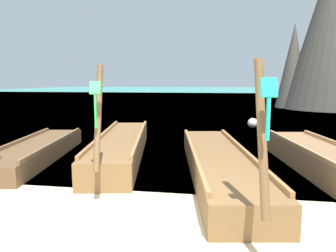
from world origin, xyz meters
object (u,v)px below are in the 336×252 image
karst_rock (335,20)px  mooring_buoy_far (253,123)px  longtail_boat_blue_ribbon (37,151)px  longtail_boat_red_ribbon (328,163)px  longtail_boat_turquoise_ribbon (218,163)px  mooring_buoy_near (99,112)px  longtail_boat_green_ribbon (122,146)px

karst_rock → mooring_buoy_far: size_ratio=29.55×
longtail_boat_blue_ribbon → mooring_buoy_far: bearing=47.4°
longtail_boat_red_ribbon → longtail_boat_turquoise_ribbon: bearing=-172.5°
longtail_boat_red_ribbon → mooring_buoy_near: (-11.00, 12.89, -0.14)m
longtail_boat_blue_ribbon → longtail_boat_turquoise_ribbon: (5.37, -0.74, 0.04)m
mooring_buoy_near → mooring_buoy_far: bearing=-26.0°
longtail_boat_red_ribbon → mooring_buoy_near: longtail_boat_red_ribbon is taller
longtail_boat_blue_ribbon → longtail_boat_green_ribbon: size_ratio=0.80×
longtail_boat_blue_ribbon → mooring_buoy_near: longtail_boat_blue_ribbon is taller
longtail_boat_green_ribbon → longtail_boat_turquoise_ribbon: 3.31m
longtail_boat_red_ribbon → karst_rock: bearing=72.7°
longtail_boat_blue_ribbon → karst_rock: karst_rock is taller
longtail_boat_green_ribbon → karst_rock: karst_rock is taller
mooring_buoy_near → longtail_boat_blue_ribbon: bearing=-76.8°
longtail_boat_green_ribbon → mooring_buoy_near: bearing=114.4°
longtail_boat_blue_ribbon → longtail_boat_red_ribbon: 8.06m
longtail_boat_red_ribbon → karst_rock: (6.46, 20.74, 6.94)m
mooring_buoy_near → mooring_buoy_far: mooring_buoy_far is taller
longtail_boat_green_ribbon → mooring_buoy_near: (-5.35, 11.77, -0.15)m
longtail_boat_turquoise_ribbon → mooring_buoy_far: (1.65, 8.37, -0.04)m
longtail_boat_red_ribbon → karst_rock: size_ratio=0.43×
longtail_boat_red_ribbon → mooring_buoy_far: longtail_boat_red_ribbon is taller
longtail_boat_green_ribbon → karst_rock: 24.08m
karst_rock → longtail_boat_green_ribbon: bearing=-121.7°
longtail_boat_red_ribbon → mooring_buoy_far: 8.09m
longtail_boat_turquoise_ribbon → mooring_buoy_near: (-8.31, 13.24, -0.11)m
mooring_buoy_near → mooring_buoy_far: size_ratio=0.72×
longtail_boat_blue_ribbon → longtail_boat_green_ribbon: (2.41, 0.73, 0.07)m
longtail_boat_blue_ribbon → longtail_boat_turquoise_ribbon: longtail_boat_turquoise_ribbon is taller
mooring_buoy_far → longtail_boat_blue_ribbon: bearing=-132.6°
longtail_boat_blue_ribbon → mooring_buoy_far: longtail_boat_blue_ribbon is taller
mooring_buoy_far → mooring_buoy_near: bearing=154.0°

